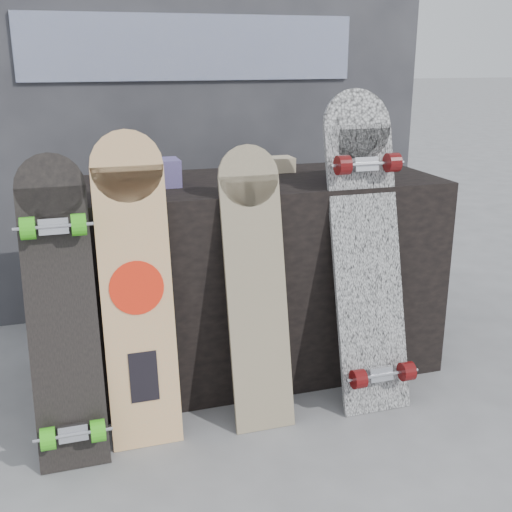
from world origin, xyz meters
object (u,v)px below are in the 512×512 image
object	(u,v)px
longboard_cascadia	(367,246)
skateboard_dark	(61,308)
longboard_geisha	(136,283)
longboard_celtic	(256,280)
vendor_table	(237,277)

from	to	relation	value
longboard_cascadia	skateboard_dark	xyz separation A→B (m)	(-1.09, -0.04, -0.10)
longboard_geisha	skateboard_dark	size ratio (longest dim) A/B	1.07
longboard_celtic	longboard_cascadia	distance (m)	0.44
vendor_table	skateboard_dark	bearing A→B (deg)	-150.38
vendor_table	longboard_celtic	size ratio (longest dim) A/B	1.63
vendor_table	longboard_cascadia	world-z (taller)	longboard_cascadia
vendor_table	skateboard_dark	world-z (taller)	skateboard_dark
longboard_geisha	longboard_celtic	world-z (taller)	longboard_geisha
vendor_table	longboard_geisha	size ratio (longest dim) A/B	1.53
longboard_cascadia	longboard_celtic	bearing A→B (deg)	-177.11
vendor_table	longboard_geisha	distance (m)	0.60
longboard_celtic	longboard_cascadia	bearing A→B (deg)	2.89
skateboard_dark	vendor_table	bearing A→B (deg)	29.62
longboard_geisha	skateboard_dark	distance (m)	0.25
longboard_geisha	longboard_cascadia	bearing A→B (deg)	1.22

